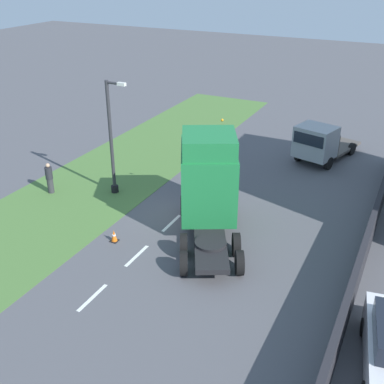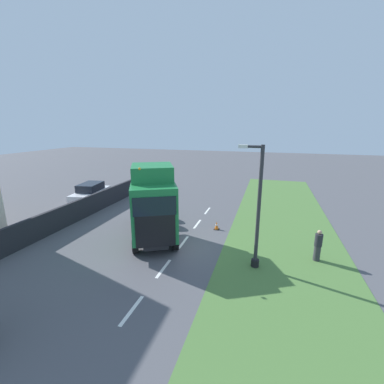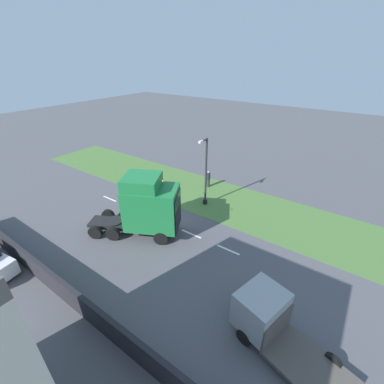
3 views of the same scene
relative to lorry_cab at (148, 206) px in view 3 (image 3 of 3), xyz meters
The scene contains 9 objects.
ground_plane 2.97m from the lorry_cab, behind, with size 120.00×120.00×0.00m, color #515156.
grass_verge 8.08m from the lorry_cab, behind, with size 7.00×44.00×0.01m.
lane_markings 3.01m from the lorry_cab, 162.49° to the right, with size 0.16×14.60×0.00m.
boundary_wall 7.48m from the lorry_cab, ahead, with size 0.25×24.00×1.58m.
lorry_cab is the anchor object (origin of this frame).
flatbed_truck 10.78m from the lorry_cab, 74.26° to the left, with size 3.58×5.78×2.51m.
lamp_post 6.21m from the lorry_cab, 169.74° to the left, with size 1.32×0.40×6.25m.
pedestrian 9.46m from the lorry_cab, behind, with size 0.39×0.39×1.76m.
traffic_cone_lead 5.04m from the lorry_cab, 136.01° to the right, with size 0.36×0.36×0.58m.
Camera 3 is at (13.04, 11.66, 12.26)m, focal length 24.00 mm.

